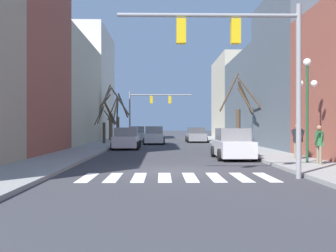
% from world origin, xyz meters
% --- Properties ---
extents(ground_plane, '(240.00, 240.00, 0.00)m').
position_xyz_m(ground_plane, '(0.00, 0.00, 0.00)').
color(ground_plane, '#38383D').
extents(sidewalk_left, '(2.88, 90.00, 0.15)m').
position_xyz_m(sidewalk_left, '(-5.86, 0.00, 0.07)').
color(sidewalk_left, gray).
rests_on(sidewalk_left, ground_plane).
extents(sidewalk_right, '(2.88, 90.00, 0.15)m').
position_xyz_m(sidewalk_right, '(5.86, 0.00, 0.07)').
color(sidewalk_right, gray).
rests_on(sidewalk_right, ground_plane).
extents(building_row_left, '(6.00, 46.84, 13.71)m').
position_xyz_m(building_row_left, '(-10.30, 18.78, 5.82)').
color(building_row_left, tan).
rests_on(building_row_left, ground_plane).
extents(building_row_right, '(6.00, 51.80, 11.50)m').
position_xyz_m(building_row_right, '(10.30, 21.21, 5.03)').
color(building_row_right, '#934C3D').
rests_on(building_row_right, ground_plane).
extents(crosswalk_stripes, '(6.75, 2.60, 0.01)m').
position_xyz_m(crosswalk_stripes, '(0.00, -1.88, 0.00)').
color(crosswalk_stripes, white).
rests_on(crosswalk_stripes, ground_plane).
extents(traffic_signal_near, '(6.33, 0.28, 6.01)m').
position_xyz_m(traffic_signal_near, '(2.35, -2.24, 4.35)').
color(traffic_signal_near, gray).
rests_on(traffic_signal_near, ground_plane).
extents(traffic_signal_far, '(7.12, 0.28, 5.70)m').
position_xyz_m(traffic_signal_far, '(-2.02, 29.16, 4.17)').
color(traffic_signal_far, gray).
rests_on(traffic_signal_far, ground_plane).
extents(street_lamp_right_corner, '(0.95, 0.36, 4.74)m').
position_xyz_m(street_lamp_right_corner, '(6.08, 2.08, 3.48)').
color(street_lamp_right_corner, '#1E4C2D').
rests_on(street_lamp_right_corner, sidewalk_right).
extents(car_at_intersection, '(2.01, 4.52, 1.71)m').
position_xyz_m(car_at_intersection, '(-3.29, 29.05, 0.79)').
color(car_at_intersection, silver).
rests_on(car_at_intersection, ground_plane).
extents(car_driving_toward_lane, '(2.06, 4.17, 1.66)m').
position_xyz_m(car_driving_toward_lane, '(-3.26, 14.64, 0.77)').
color(car_driving_toward_lane, white).
rests_on(car_driving_toward_lane, ground_plane).
extents(car_parked_left_mid, '(2.04, 4.35, 1.74)m').
position_xyz_m(car_parked_left_mid, '(-1.26, 22.79, 0.81)').
color(car_parked_left_mid, white).
rests_on(car_parked_left_mid, ground_plane).
extents(car_parked_right_near, '(2.15, 4.66, 1.60)m').
position_xyz_m(car_parked_right_near, '(3.22, 26.96, 0.75)').
color(car_parked_right_near, gray).
rests_on(car_parked_right_near, ground_plane).
extents(car_parked_right_mid, '(1.98, 4.26, 1.68)m').
position_xyz_m(car_parked_right_mid, '(3.31, 5.59, 0.78)').
color(car_parked_right_mid, silver).
rests_on(car_parked_right_mid, ground_plane).
extents(pedestrian_crossing_street, '(0.22, 0.72, 1.69)m').
position_xyz_m(pedestrian_crossing_street, '(6.27, 1.19, 1.15)').
color(pedestrian_crossing_street, '#7A705B').
rests_on(pedestrian_crossing_street, sidewalk_right).
extents(pedestrian_near_right_corner, '(0.53, 0.67, 1.78)m').
position_xyz_m(pedestrian_near_right_corner, '(6.31, 3.95, 1.20)').
color(pedestrian_near_right_corner, '#7A705B').
rests_on(pedestrian_near_right_corner, sidewalk_right).
extents(street_tree_left_near, '(2.07, 4.31, 5.36)m').
position_xyz_m(street_tree_left_near, '(-5.48, 28.83, 2.63)').
color(street_tree_left_near, brown).
rests_on(street_tree_left_near, sidewalk_left).
extents(street_tree_left_mid, '(3.82, 1.90, 6.25)m').
position_xyz_m(street_tree_left_mid, '(-6.32, 28.00, 2.94)').
color(street_tree_left_mid, brown).
rests_on(street_tree_left_mid, sidewalk_left).
extents(street_tree_right_far, '(1.84, 2.24, 3.96)m').
position_xyz_m(street_tree_right_far, '(-5.80, 21.20, 2.02)').
color(street_tree_right_far, '#473828').
rests_on(street_tree_right_far, sidewalk_left).
extents(street_tree_left_far, '(3.54, 1.44, 5.89)m').
position_xyz_m(street_tree_left_far, '(5.75, 15.63, 2.77)').
color(street_tree_left_far, '#473828').
rests_on(street_tree_left_far, sidewalk_right).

